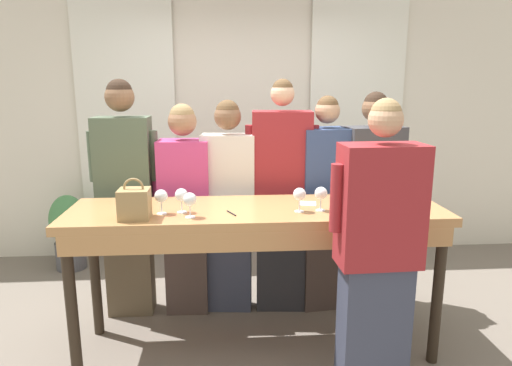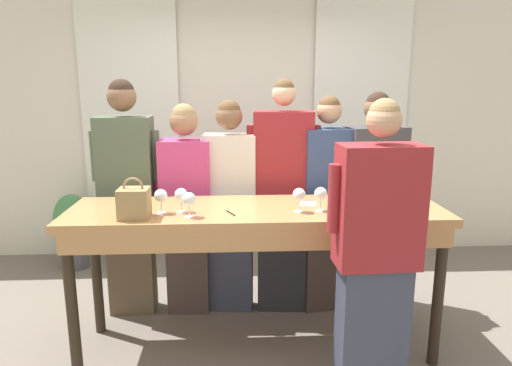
{
  "view_description": "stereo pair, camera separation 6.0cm",
  "coord_description": "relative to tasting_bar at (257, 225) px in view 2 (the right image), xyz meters",
  "views": [
    {
      "loc": [
        -0.22,
        -2.87,
        1.81
      ],
      "look_at": [
        0.0,
        0.07,
        1.16
      ],
      "focal_mm": 32.0,
      "sensor_mm": 36.0,
      "label": 1
    },
    {
      "loc": [
        -0.15,
        -2.87,
        1.81
      ],
      "look_at": [
        0.0,
        0.07,
        1.16
      ],
      "focal_mm": 32.0,
      "sensor_mm": 36.0,
      "label": 2
    }
  ],
  "objects": [
    {
      "name": "ground_plane",
      "position": [
        0.0,
        0.02,
        -0.9
      ],
      "size": [
        18.0,
        18.0,
        0.0
      ],
      "primitive_type": "plane",
      "color": "#70665B"
    },
    {
      "name": "wall_back",
      "position": [
        0.0,
        1.91,
        0.5
      ],
      "size": [
        12.0,
        0.06,
        2.8
      ],
      "color": "silver",
      "rests_on": "ground_plane"
    },
    {
      "name": "curtain_panel_left",
      "position": [
        -1.17,
        1.85,
        0.45
      ],
      "size": [
        0.97,
        0.03,
        2.69
      ],
      "color": "white",
      "rests_on": "ground_plane"
    },
    {
      "name": "curtain_panel_right",
      "position": [
        1.17,
        1.85,
        0.45
      ],
      "size": [
        0.97,
        0.03,
        2.69
      ],
      "color": "white",
      "rests_on": "ground_plane"
    },
    {
      "name": "tasting_bar",
      "position": [
        0.0,
        0.0,
        0.0
      ],
      "size": [
        2.44,
        0.67,
        1.01
      ],
      "color": "#B27F4C",
      "rests_on": "ground_plane"
    },
    {
      "name": "wine_bottle",
      "position": [
        0.74,
        -0.04,
        0.23
      ],
      "size": [
        0.08,
        0.08,
        0.32
      ],
      "color": "black",
      "rests_on": "tasting_bar"
    },
    {
      "name": "handbag",
      "position": [
        -0.75,
        -0.17,
        0.21
      ],
      "size": [
        0.18,
        0.16,
        0.25
      ],
      "color": "#997A4C",
      "rests_on": "tasting_bar"
    },
    {
      "name": "wine_glass_front_left",
      "position": [
        0.26,
        -0.09,
        0.22
      ],
      "size": [
        0.08,
        0.08,
        0.15
      ],
      "color": "white",
      "rests_on": "tasting_bar"
    },
    {
      "name": "wine_glass_front_mid",
      "position": [
        0.64,
        0.27,
        0.22
      ],
      "size": [
        0.08,
        0.08,
        0.15
      ],
      "color": "white",
      "rests_on": "tasting_bar"
    },
    {
      "name": "wine_glass_front_right",
      "position": [
        -0.6,
        -0.08,
        0.22
      ],
      "size": [
        0.08,
        0.08,
        0.15
      ],
      "color": "white",
      "rests_on": "tasting_bar"
    },
    {
      "name": "wine_glass_center_left",
      "position": [
        -0.48,
        -0.06,
        0.22
      ],
      "size": [
        0.08,
        0.08,
        0.15
      ],
      "color": "white",
      "rests_on": "tasting_bar"
    },
    {
      "name": "wine_glass_center_mid",
      "position": [
        -0.42,
        -0.17,
        0.22
      ],
      "size": [
        0.08,
        0.08,
        0.15
      ],
      "color": "white",
      "rests_on": "tasting_bar"
    },
    {
      "name": "wine_glass_center_right",
      "position": [
        0.59,
        -0.14,
        0.22
      ],
      "size": [
        0.08,
        0.08,
        0.15
      ],
      "color": "white",
      "rests_on": "tasting_bar"
    },
    {
      "name": "wine_glass_back_left",
      "position": [
        0.4,
        -0.08,
        0.22
      ],
      "size": [
        0.08,
        0.08,
        0.15
      ],
      "color": "white",
      "rests_on": "tasting_bar"
    },
    {
      "name": "napkin",
      "position": [
        0.35,
        0.09,
        0.12
      ],
      "size": [
        0.13,
        0.13,
        0.0
      ],
      "color": "white",
      "rests_on": "tasting_bar"
    },
    {
      "name": "pen",
      "position": [
        -0.17,
        -0.11,
        0.12
      ],
      "size": [
        0.06,
        0.11,
        0.01
      ],
      "color": "black",
      "rests_on": "tasting_bar"
    },
    {
      "name": "guest_olive_jacket",
      "position": [
        -0.96,
        0.6,
        0.05
      ],
      "size": [
        0.52,
        0.25,
        1.84
      ],
      "color": "brown",
      "rests_on": "ground_plane"
    },
    {
      "name": "guest_pink_top",
      "position": [
        -0.51,
        0.6,
        -0.04
      ],
      "size": [
        0.5,
        0.27,
        1.66
      ],
      "color": "#473833",
      "rests_on": "ground_plane"
    },
    {
      "name": "guest_cream_sweater",
      "position": [
        -0.18,
        0.6,
        -0.02
      ],
      "size": [
        0.52,
        0.25,
        1.68
      ],
      "color": "#383D51",
      "rests_on": "ground_plane"
    },
    {
      "name": "guest_striped_shirt",
      "position": [
        0.24,
        0.6,
        0.03
      ],
      "size": [
        0.57,
        0.29,
        1.84
      ],
      "color": "#28282D",
      "rests_on": "ground_plane"
    },
    {
      "name": "guest_navy_coat",
      "position": [
        0.58,
        0.6,
        -0.03
      ],
      "size": [
        0.53,
        0.33,
        1.71
      ],
      "color": "#473833",
      "rests_on": "ground_plane"
    },
    {
      "name": "guest_beige_cap",
      "position": [
        0.95,
        0.6,
        -0.01
      ],
      "size": [
        0.57,
        0.32,
        1.74
      ],
      "color": "brown",
      "rests_on": "ground_plane"
    },
    {
      "name": "host_pouring",
      "position": [
        0.62,
        -0.55,
        -0.02
      ],
      "size": [
        0.56,
        0.25,
        1.73
      ],
      "color": "#383D51",
      "rests_on": "ground_plane"
    },
    {
      "name": "potted_plant",
      "position": [
        -1.73,
        1.53,
        -0.5
      ],
      "size": [
        0.35,
        0.35,
        0.74
      ],
      "color": "#4C4C51",
      "rests_on": "ground_plane"
    }
  ]
}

